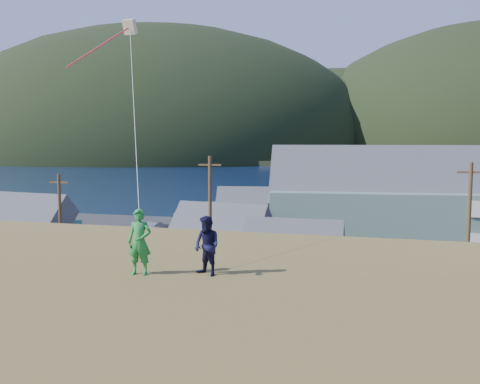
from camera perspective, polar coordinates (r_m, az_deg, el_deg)
name	(u,v)px	position (r m, az deg, el deg)	size (l,w,h in m)	color
ground	(257,307)	(35.48, 1.78, -12.16)	(900.00, 900.00, 0.00)	#0A1638
grass_strip	(249,316)	(33.62, 0.99, -13.10)	(110.00, 8.00, 0.10)	#4C3D19
waterfront_lot	(297,252)	(51.63, 6.06, -6.41)	(72.00, 36.00, 0.12)	#28282B
wharf	(279,213)	(74.89, 4.20, -2.28)	(26.00, 14.00, 0.90)	gray
far_shore	(369,153)	(363.12, 13.61, 4.04)	(900.00, 320.00, 2.00)	black
far_hills	(434,154)	(313.66, 19.95, 3.80)	(760.00, 265.00, 143.00)	black
lodge	(457,204)	(54.37, 22.14, -1.18)	(36.01, 13.92, 12.34)	slate
shed_teal	(20,230)	(52.36, -22.38, -3.73)	(9.79, 7.45, 7.19)	#317263
shed_palegreen_near	(219,236)	(47.20, -2.26, -4.69)	(9.25, 6.49, 6.22)	gray
shed_white	(292,255)	(40.01, 5.58, -6.73)	(7.48, 5.03, 5.91)	silver
shed_palegreen_far	(259,213)	(60.76, 2.02, -2.20)	(10.43, 6.97, 6.51)	gray
utility_poles	(241,231)	(36.11, 0.07, -4.21)	(28.33, 0.24, 9.60)	#47331E
parked_cars	(230,234)	(56.27, -1.02, -4.53)	(21.37, 11.05, 1.58)	slate
kite_flyer_green	(140,242)	(14.87, -10.66, -5.25)	(0.66, 0.43, 1.81)	#238236
kite_flyer_navy	(207,246)	(14.59, -3.54, -5.75)	(0.79, 0.61, 1.62)	black
kite_rig	(125,32)	(21.43, -12.13, 16.36)	(2.18, 3.20, 9.08)	beige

